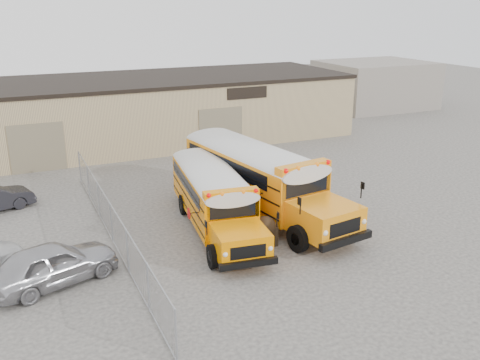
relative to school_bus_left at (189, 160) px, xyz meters
name	(u,v)px	position (x,y,z in m)	size (l,w,h in m)	color
ground	(268,244)	(0.61, -8.43, -1.60)	(120.00, 120.00, 0.00)	#454240
warehouse	(145,109)	(0.61, 11.57, 0.77)	(30.20, 10.20, 4.67)	tan
chainlink_fence	(112,223)	(-5.39, -5.43, -0.70)	(0.07, 18.07, 1.81)	#979A9F
distant_building_right	(375,84)	(24.61, 15.57, 0.60)	(10.00, 8.00, 4.40)	gray
school_bus_left	(189,160)	(0.00, 0.00, 0.00)	(3.54, 9.66, 2.76)	#FF8800
school_bus_right	(192,144)	(0.94, 2.07, 0.32)	(4.47, 11.60, 3.31)	orange
tarp_bundle	(265,230)	(0.50, -8.38, -0.94)	(0.94, 0.94, 1.28)	black
car_silver	(53,264)	(-8.07, -8.17, -0.80)	(1.89, 4.70, 1.60)	#AEADB2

